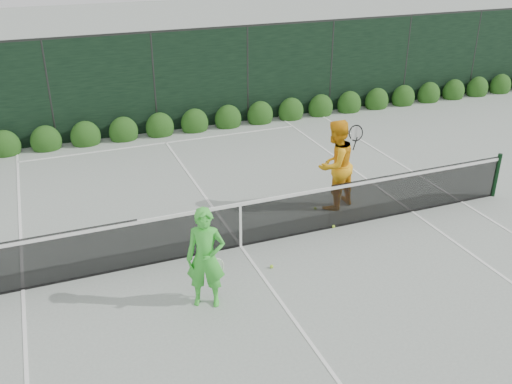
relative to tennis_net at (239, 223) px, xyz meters
name	(u,v)px	position (x,y,z in m)	size (l,w,h in m)	color
ground	(241,246)	(0.02, 0.00, -0.53)	(80.00, 80.00, 0.00)	gray
tennis_net	(239,223)	(0.00, 0.00, 0.00)	(12.90, 0.10, 1.07)	black
player_woman	(206,258)	(-1.15, -1.56, 0.36)	(0.77, 0.66, 1.79)	green
player_man	(335,165)	(2.60, 0.91, 0.50)	(1.22, 1.10, 2.06)	#FFAB15
court_lines	(241,246)	(0.02, 0.00, -0.53)	(11.03, 23.83, 0.01)	white
windscreen_fence	(302,246)	(0.02, -2.71, 0.98)	(32.00, 21.07, 3.06)	black
hedge_row	(160,128)	(0.02, 7.15, -0.30)	(31.66, 0.65, 0.94)	#1B3D10
tennis_balls	(308,232)	(1.53, -0.02, -0.50)	(1.93, 1.93, 0.07)	#B7EB34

